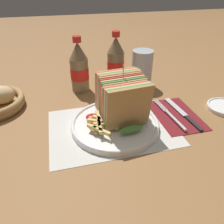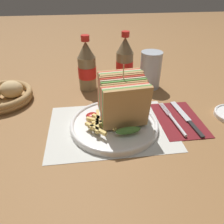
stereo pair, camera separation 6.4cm
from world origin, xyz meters
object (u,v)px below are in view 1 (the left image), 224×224
object	(u,v)px
plate_main	(114,124)
glass_near	(142,71)
coke_bottle_near	(79,69)
coke_bottle_far	(116,62)
club_sandwich	(122,99)
fork	(172,117)
knife	(183,113)

from	to	relation	value
plate_main	glass_near	bearing A→B (deg)	54.48
plate_main	coke_bottle_near	world-z (taller)	coke_bottle_near
coke_bottle_far	glass_near	world-z (taller)	coke_bottle_far
club_sandwich	coke_bottle_far	xyz separation A→B (m)	(0.06, 0.28, 0.01)
club_sandwich	fork	distance (m)	0.17
club_sandwich	knife	world-z (taller)	club_sandwich
knife	plate_main	bearing A→B (deg)	178.04
fork	coke_bottle_far	size ratio (longest dim) A/B	0.89
knife	coke_bottle_near	bearing A→B (deg)	134.77
plate_main	club_sandwich	xyz separation A→B (m)	(0.03, 0.02, 0.07)
knife	glass_near	size ratio (longest dim) A/B	1.40
plate_main	club_sandwich	bearing A→B (deg)	32.78
club_sandwich	fork	bearing A→B (deg)	-9.14
plate_main	fork	size ratio (longest dim) A/B	1.43
plate_main	club_sandwich	size ratio (longest dim) A/B	1.38
club_sandwich	fork	world-z (taller)	club_sandwich
fork	knife	xyz separation A→B (m)	(0.04, 0.01, -0.00)
coke_bottle_near	coke_bottle_far	distance (m)	0.15
plate_main	knife	size ratio (longest dim) A/B	1.32
club_sandwich	coke_bottle_near	bearing A→B (deg)	110.76
fork	coke_bottle_near	xyz separation A→B (m)	(-0.25, 0.27, 0.08)
knife	glass_near	xyz separation A→B (m)	(-0.05, 0.24, 0.05)
plate_main	club_sandwich	world-z (taller)	club_sandwich
plate_main	coke_bottle_near	xyz separation A→B (m)	(-0.06, 0.26, 0.08)
coke_bottle_near	fork	bearing A→B (deg)	-47.29
fork	coke_bottle_near	world-z (taller)	coke_bottle_near
knife	coke_bottle_near	size ratio (longest dim) A/B	0.96
club_sandwich	glass_near	world-z (taller)	club_sandwich
fork	knife	world-z (taller)	fork
plate_main	fork	xyz separation A→B (m)	(0.19, -0.01, -0.00)
coke_bottle_far	plate_main	bearing A→B (deg)	-105.95
plate_main	coke_bottle_near	size ratio (longest dim) A/B	1.27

